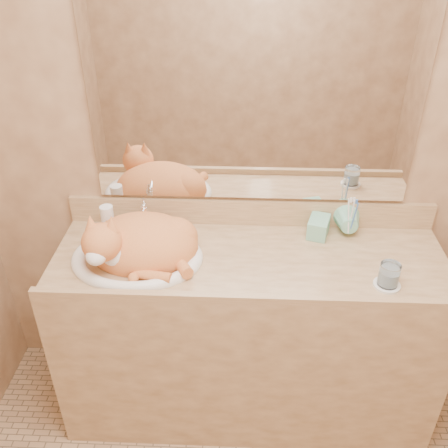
{
  "coord_description": "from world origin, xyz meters",
  "views": [
    {
      "loc": [
        -0.03,
        -0.9,
        2.05
      ],
      "look_at": [
        -0.1,
        0.7,
        1.03
      ],
      "focal_mm": 40.0,
      "sensor_mm": 36.0,
      "label": 1
    }
  ],
  "objects_px": {
    "vanity_counter": "(247,335)",
    "toothbrush_cup": "(350,228)",
    "soap_dispenser": "(317,224)",
    "water_glass": "(389,275)",
    "sink_basin": "(136,242)",
    "cat": "(138,242)"
  },
  "relations": [
    {
      "from": "toothbrush_cup",
      "to": "cat",
      "type": "bearing_deg",
      "value": -168.83
    },
    {
      "from": "soap_dispenser",
      "to": "water_glass",
      "type": "bearing_deg",
      "value": -33.17
    },
    {
      "from": "sink_basin",
      "to": "soap_dispenser",
      "type": "bearing_deg",
      "value": -3.34
    },
    {
      "from": "vanity_counter",
      "to": "soap_dispenser",
      "type": "xyz_separation_m",
      "value": [
        0.28,
        0.13,
        0.52
      ]
    },
    {
      "from": "sink_basin",
      "to": "soap_dispenser",
      "type": "height_order",
      "value": "soap_dispenser"
    },
    {
      "from": "sink_basin",
      "to": "cat",
      "type": "bearing_deg",
      "value": 38.11
    },
    {
      "from": "sink_basin",
      "to": "toothbrush_cup",
      "type": "distance_m",
      "value": 0.89
    },
    {
      "from": "vanity_counter",
      "to": "toothbrush_cup",
      "type": "xyz_separation_m",
      "value": [
        0.42,
        0.16,
        0.48
      ]
    },
    {
      "from": "cat",
      "to": "toothbrush_cup",
      "type": "relative_size",
      "value": 3.72
    },
    {
      "from": "cat",
      "to": "toothbrush_cup",
      "type": "xyz_separation_m",
      "value": [
        0.87,
        0.17,
        -0.02
      ]
    },
    {
      "from": "soap_dispenser",
      "to": "water_glass",
      "type": "xyz_separation_m",
      "value": [
        0.24,
        -0.28,
        -0.04
      ]
    },
    {
      "from": "soap_dispenser",
      "to": "toothbrush_cup",
      "type": "xyz_separation_m",
      "value": [
        0.14,
        0.03,
        -0.04
      ]
    },
    {
      "from": "sink_basin",
      "to": "cat",
      "type": "relative_size",
      "value": 1.16
    },
    {
      "from": "vanity_counter",
      "to": "soap_dispenser",
      "type": "height_order",
      "value": "soap_dispenser"
    },
    {
      "from": "soap_dispenser",
      "to": "cat",
      "type": "bearing_deg",
      "value": -152.52
    },
    {
      "from": "sink_basin",
      "to": "water_glass",
      "type": "height_order",
      "value": "sink_basin"
    },
    {
      "from": "vanity_counter",
      "to": "toothbrush_cup",
      "type": "relative_size",
      "value": 13.3
    },
    {
      "from": "sink_basin",
      "to": "cat",
      "type": "distance_m",
      "value": 0.01
    },
    {
      "from": "soap_dispenser",
      "to": "water_glass",
      "type": "relative_size",
      "value": 2.04
    },
    {
      "from": "cat",
      "to": "soap_dispenser",
      "type": "height_order",
      "value": "cat"
    },
    {
      "from": "vanity_counter",
      "to": "sink_basin",
      "type": "distance_m",
      "value": 0.68
    },
    {
      "from": "toothbrush_cup",
      "to": "water_glass",
      "type": "distance_m",
      "value": 0.32
    }
  ]
}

